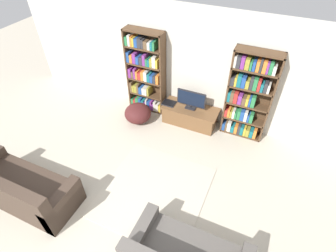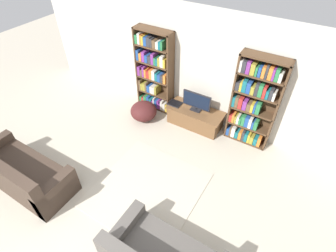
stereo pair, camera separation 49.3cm
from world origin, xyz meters
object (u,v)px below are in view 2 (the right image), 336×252
object	(u,v)px
television	(197,102)
laptop	(175,103)
bookshelf_left	(154,72)
couch_left_sectional	(22,174)
bookshelf_right	(253,102)
beanbag_ottoman	(144,111)
tv_stand	(195,117)

from	to	relation	value
television	laptop	bearing A→B (deg)	-175.10
bookshelf_left	couch_left_sectional	size ratio (longest dim) A/B	1.04
bookshelf_right	beanbag_ottoman	bearing A→B (deg)	-165.61
bookshelf_right	television	xyz separation A→B (m)	(-1.17, -0.15, -0.33)
bookshelf_right	laptop	size ratio (longest dim) A/B	6.55
bookshelf_right	couch_left_sectional	xyz separation A→B (m)	(-3.11, -3.34, -0.71)
laptop	television	bearing A→B (deg)	4.90
tv_stand	couch_left_sectional	bearing A→B (deg)	-121.38
tv_stand	laptop	size ratio (longest dim) A/B	4.23
laptop	beanbag_ottoman	distance (m)	0.78
tv_stand	couch_left_sectional	size ratio (longest dim) A/B	0.67
television	couch_left_sectional	world-z (taller)	television
television	laptop	distance (m)	0.58
bookshelf_right	laptop	xyz separation A→B (m)	(-1.69, -0.20, -0.55)
bookshelf_left	bookshelf_right	size ratio (longest dim) A/B	1.00
tv_stand	beanbag_ottoman	distance (m)	1.24
bookshelf_right	couch_left_sectional	bearing A→B (deg)	-132.91
tv_stand	television	distance (m)	0.45
television	beanbag_ottoman	world-z (taller)	television
bookshelf_right	television	world-z (taller)	bookshelf_right
television	laptop	xyz separation A→B (m)	(-0.53, -0.05, -0.23)
tv_stand	television	bearing A→B (deg)	90.00
bookshelf_left	beanbag_ottoman	size ratio (longest dim) A/B	3.20
television	couch_left_sectional	bearing A→B (deg)	-121.34
bookshelf_right	beanbag_ottoman	distance (m)	2.53
bookshelf_right	tv_stand	bearing A→B (deg)	-172.24
couch_left_sectional	bookshelf_right	bearing A→B (deg)	47.09
laptop	beanbag_ottoman	xyz separation A→B (m)	(-0.64, -0.40, -0.22)
bookshelf_right	tv_stand	distance (m)	1.41
tv_stand	television	size ratio (longest dim) A/B	1.95
bookshelf_left	bookshelf_right	xyz separation A→B (m)	(2.39, 0.00, 0.02)
television	beanbag_ottoman	xyz separation A→B (m)	(-1.16, -0.44, -0.45)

